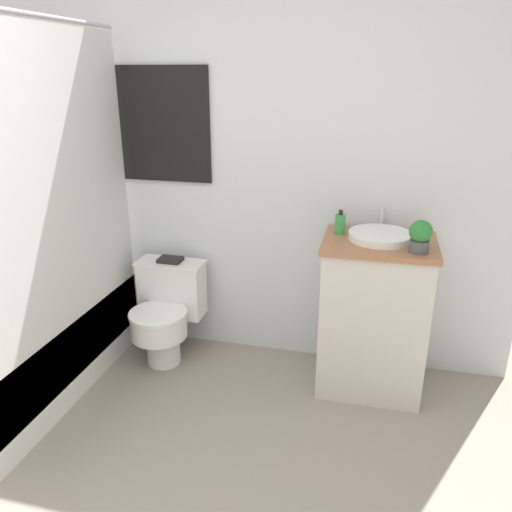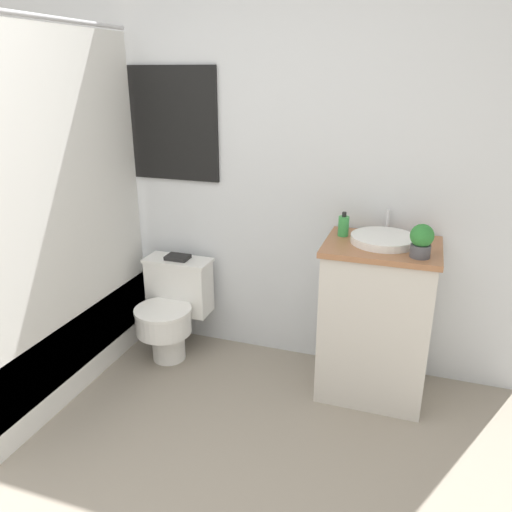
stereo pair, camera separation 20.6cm
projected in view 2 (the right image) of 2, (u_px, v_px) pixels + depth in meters
The scene contains 8 objects.
wall_back at pixel (233, 156), 3.00m from camera, with size 3.47×0.07×2.50m.
shower_area at pixel (45, 333), 2.93m from camera, with size 0.60×1.48×1.98m.
toilet at pixel (172, 306), 3.17m from camera, with size 0.43×0.50×0.61m.
vanity at pixel (376, 320), 2.75m from camera, with size 0.60×0.48×0.89m.
sink at pixel (383, 239), 2.61m from camera, with size 0.34×0.38×0.13m.
soap_bottle at pixel (344, 226), 2.71m from camera, with size 0.06×0.06×0.13m.
potted_plant at pixel (422, 240), 2.38m from camera, with size 0.11×0.11×0.17m.
book_on_tank at pixel (178, 257), 3.17m from camera, with size 0.15×0.11×0.02m.
Camera 2 is at (1.09, -0.78, 1.73)m, focal length 35.00 mm.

